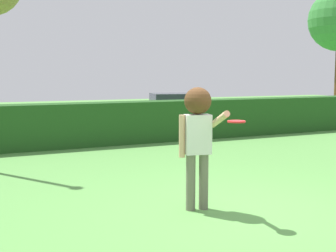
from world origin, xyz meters
name	(u,v)px	position (x,y,z in m)	size (l,w,h in m)	color
ground_plane	(238,213)	(0.00, 0.00, 0.00)	(60.00, 60.00, 0.00)	#589646
person	(198,129)	(-0.46, 0.39, 1.21)	(0.55, 0.83, 1.82)	#676554
frisbee	(236,121)	(-0.29, -0.34, 1.38)	(0.24, 0.24, 0.02)	red
hedge_row	(96,124)	(0.00, 7.11, 0.61)	(21.15, 0.90, 1.22)	#204B1B
parked_car_silver	(178,107)	(4.77, 11.32, 0.69)	(4.48, 2.62, 1.25)	#B7B7BC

